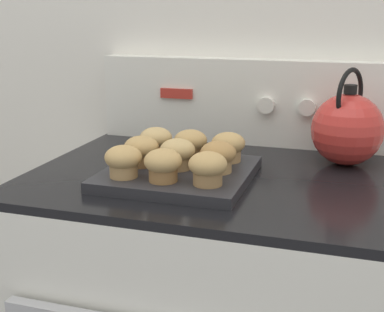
# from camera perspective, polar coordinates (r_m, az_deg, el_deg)

# --- Properties ---
(wall_back) EXTENTS (8.00, 0.05, 2.40)m
(wall_back) POSITION_cam_1_polar(r_m,az_deg,el_deg) (1.43, 6.06, 14.37)
(wall_back) COLOR white
(wall_back) RESTS_ON ground_plane
(control_panel) EXTENTS (0.76, 0.07, 0.22)m
(control_panel) POSITION_cam_1_polar(r_m,az_deg,el_deg) (1.40, 5.43, 5.81)
(control_panel) COLOR white
(control_panel) RESTS_ON stove_range
(muffin_pan) EXTENTS (0.29, 0.29, 0.02)m
(muffin_pan) POSITION_cam_1_polar(r_m,az_deg,el_deg) (1.11, -1.41, -1.89)
(muffin_pan) COLOR #28282D
(muffin_pan) RESTS_ON stove_range
(muffin_r0_c0) EXTENTS (0.07, 0.07, 0.06)m
(muffin_r0_c0) POSITION_cam_1_polar(r_m,az_deg,el_deg) (1.06, -7.33, -0.48)
(muffin_r0_c0) COLOR tan
(muffin_r0_c0) RESTS_ON muffin_pan
(muffin_r0_c1) EXTENTS (0.07, 0.07, 0.06)m
(muffin_r0_c1) POSITION_cam_1_polar(r_m,az_deg,el_deg) (1.02, -3.11, -0.90)
(muffin_r0_c1) COLOR olive
(muffin_r0_c1) RESTS_ON muffin_pan
(muffin_r0_c2) EXTENTS (0.07, 0.07, 0.06)m
(muffin_r0_c2) POSITION_cam_1_polar(r_m,az_deg,el_deg) (1.00, 1.70, -1.25)
(muffin_r0_c2) COLOR #A37A4C
(muffin_r0_c2) RESTS_ON muffin_pan
(muffin_r1_c0) EXTENTS (0.07, 0.07, 0.06)m
(muffin_r1_c0) POSITION_cam_1_polar(r_m,az_deg,el_deg) (1.13, -5.43, 0.63)
(muffin_r1_c0) COLOR olive
(muffin_r1_c0) RESTS_ON muffin_pan
(muffin_r1_c1) EXTENTS (0.07, 0.07, 0.06)m
(muffin_r1_c1) POSITION_cam_1_polar(r_m,az_deg,el_deg) (1.10, -1.55, 0.30)
(muffin_r1_c1) COLOR tan
(muffin_r1_c1) RESTS_ON muffin_pan
(muffin_r1_c2) EXTENTS (0.07, 0.07, 0.06)m
(muffin_r1_c2) POSITION_cam_1_polar(r_m,az_deg,el_deg) (1.08, 2.81, -0.01)
(muffin_r1_c2) COLOR tan
(muffin_r1_c2) RESTS_ON muffin_pan
(muffin_r2_c0) EXTENTS (0.07, 0.07, 0.06)m
(muffin_r2_c0) POSITION_cam_1_polar(r_m,az_deg,el_deg) (1.21, -3.87, 1.65)
(muffin_r2_c0) COLOR tan
(muffin_r2_c0) RESTS_ON muffin_pan
(muffin_r2_c1) EXTENTS (0.07, 0.07, 0.06)m
(muffin_r2_c1) POSITION_cam_1_polar(r_m,az_deg,el_deg) (1.18, -0.16, 1.37)
(muffin_r2_c1) COLOR olive
(muffin_r2_c1) RESTS_ON muffin_pan
(muffin_r2_c2) EXTENTS (0.07, 0.07, 0.06)m
(muffin_r2_c2) POSITION_cam_1_polar(r_m,az_deg,el_deg) (1.16, 3.88, 1.05)
(muffin_r2_c2) COLOR tan
(muffin_r2_c2) RESTS_ON muffin_pan
(tea_kettle) EXTENTS (0.16, 0.19, 0.22)m
(tea_kettle) POSITION_cam_1_polar(r_m,az_deg,el_deg) (1.25, 16.27, 2.89)
(tea_kettle) COLOR red
(tea_kettle) RESTS_ON stove_range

